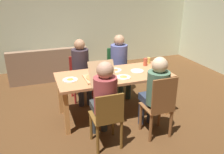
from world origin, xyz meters
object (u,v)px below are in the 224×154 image
(plate_2, at_px, (70,80))
(couch, at_px, (48,67))
(chair_3, at_px, (117,69))
(chair_1, at_px, (107,118))
(drinking_glass_0, at_px, (149,60))
(drinking_glass_1, at_px, (145,62))
(chair_2, at_px, (80,76))
(person_2, at_px, (81,66))
(plate_0, at_px, (137,71))
(dining_table, at_px, (114,79))
(person_0, at_px, (156,89))
(person_3, at_px, (120,61))
(chair_0, at_px, (159,106))
(plate_3, at_px, (123,77))
(plate_1, at_px, (114,70))
(person_1, at_px, (104,97))
(pizza_box_0, at_px, (98,77))

(plate_2, height_order, couch, couch)
(chair_3, bearing_deg, chair_1, -114.90)
(drinking_glass_0, height_order, drinking_glass_1, drinking_glass_1)
(chair_1, relative_size, chair_3, 0.92)
(chair_2, relative_size, person_2, 0.69)
(chair_1, height_order, plate_0, chair_1)
(plate_0, bearing_deg, drinking_glass_0, 39.24)
(dining_table, bearing_deg, drinking_glass_0, 21.45)
(person_0, bearing_deg, drinking_glass_0, 67.43)
(person_3, bearing_deg, chair_0, -90.00)
(person_2, distance_m, plate_3, 1.05)
(chair_0, bearing_deg, chair_2, 115.16)
(plate_1, xyz_separation_m, drinking_glass_0, (0.77, 0.16, 0.05))
(chair_1, relative_size, drinking_glass_0, 7.48)
(drinking_glass_1, bearing_deg, person_2, 156.35)
(dining_table, distance_m, drinking_glass_1, 0.77)
(person_1, height_order, plate_1, person_1)
(chair_2, bearing_deg, drinking_glass_0, -22.74)
(dining_table, distance_m, person_1, 0.84)
(chair_0, height_order, chair_3, chair_0)
(chair_1, relative_size, person_3, 0.70)
(chair_3, height_order, plate_3, chair_3)
(couch, bearing_deg, drinking_glass_0, -46.76)
(pizza_box_0, distance_m, drinking_glass_0, 1.27)
(plate_1, relative_size, plate_2, 1.07)
(chair_1, height_order, person_3, person_3)
(person_1, distance_m, chair_2, 1.60)
(chair_1, distance_m, plate_2, 0.96)
(person_3, bearing_deg, pizza_box_0, -129.24)
(pizza_box_0, xyz_separation_m, plate_1, (0.40, 0.33, -0.04))
(couch, bearing_deg, chair_1, -80.37)
(person_3, bearing_deg, person_0, -90.00)
(pizza_box_0, relative_size, plate_2, 2.47)
(dining_table, height_order, pizza_box_0, pizza_box_0)
(pizza_box_0, bearing_deg, person_1, -97.99)
(couch, bearing_deg, person_1, -79.92)
(person_1, bearing_deg, plate_3, 46.27)
(drinking_glass_0, bearing_deg, dining_table, -158.55)
(pizza_box_0, height_order, drinking_glass_0, pizza_box_0)
(plate_1, xyz_separation_m, drinking_glass_1, (0.65, 0.07, 0.06))
(chair_3, bearing_deg, person_1, -116.76)
(plate_2, bearing_deg, plate_0, 0.74)
(plate_3, bearing_deg, chair_2, 115.86)
(couch, bearing_deg, drinking_glass_1, -50.24)
(chair_0, xyz_separation_m, drinking_glass_0, (0.44, 1.20, 0.31))
(plate_3, bearing_deg, chair_1, -127.18)
(chair_1, height_order, plate_2, chair_1)
(chair_0, height_order, person_3, person_3)
(plate_3, bearing_deg, person_0, -60.71)
(pizza_box_0, bearing_deg, plate_2, 160.84)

